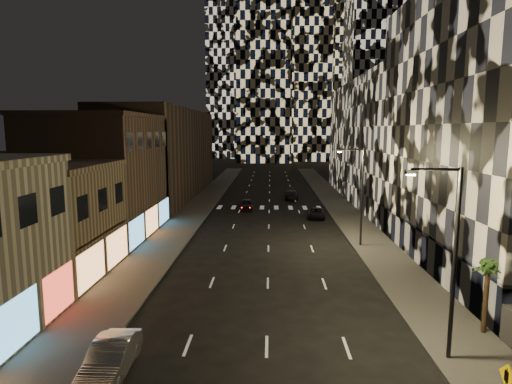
# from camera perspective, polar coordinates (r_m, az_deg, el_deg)

# --- Properties ---
(sidewalk_left) EXTENTS (4.00, 120.00, 0.15)m
(sidewalk_left) POSITION_cam_1_polar(r_m,az_deg,el_deg) (60.97, -7.68, -1.93)
(sidewalk_left) COLOR #47443F
(sidewalk_left) RESTS_ON ground
(sidewalk_right) EXTENTS (4.00, 120.00, 0.15)m
(sidewalk_right) POSITION_cam_1_polar(r_m,az_deg,el_deg) (60.93, 11.22, -2.03)
(sidewalk_right) COLOR #47443F
(sidewalk_right) RESTS_ON ground
(curb_left) EXTENTS (0.20, 120.00, 0.15)m
(curb_left) POSITION_cam_1_polar(r_m,az_deg,el_deg) (60.66, -5.72, -1.95)
(curb_left) COLOR #4C4C47
(curb_left) RESTS_ON ground
(curb_right) EXTENTS (0.20, 120.00, 0.15)m
(curb_right) POSITION_cam_1_polar(r_m,az_deg,el_deg) (60.62, 9.26, -2.03)
(curb_right) COLOR #4C4C47
(curb_right) RESTS_ON ground
(retail_tan) EXTENTS (10.00, 10.00, 8.00)m
(retail_tan) POSITION_cam_1_polar(r_m,az_deg,el_deg) (35.35, -27.18, -3.73)
(retail_tan) COLOR brown
(retail_tan) RESTS_ON ground
(retail_brown) EXTENTS (10.00, 15.00, 12.00)m
(retail_brown) POSITION_cam_1_polar(r_m,az_deg,el_deg) (46.23, -19.86, 1.83)
(retail_brown) COLOR brown
(retail_brown) RESTS_ON ground
(retail_filler_left) EXTENTS (10.00, 40.00, 14.00)m
(retail_filler_left) POSITION_cam_1_polar(r_m,az_deg,el_deg) (71.36, -12.02, 5.04)
(retail_filler_left) COLOR brown
(retail_filler_left) RESTS_ON ground
(midrise_base) EXTENTS (0.60, 25.00, 3.00)m
(midrise_base) POSITION_cam_1_polar(r_m,az_deg,el_deg) (36.98, 21.22, -6.86)
(midrise_base) COLOR #383838
(midrise_base) RESTS_ON ground
(midrise_filler_right) EXTENTS (16.00, 40.00, 18.00)m
(midrise_filler_right) POSITION_cam_1_polar(r_m,az_deg,el_deg) (69.10, 18.75, 6.34)
(midrise_filler_right) COLOR #232326
(midrise_filler_right) RESTS_ON ground
(tower_right_mid) EXTENTS (20.00, 20.00, 100.00)m
(tower_right_mid) POSITION_cam_1_polar(r_m,az_deg,el_deg) (153.41, 16.30, 22.75)
(tower_right_mid) COLOR black
(tower_right_mid) RESTS_ON ground
(tower_left_back) EXTENTS (24.00, 24.00, 120.00)m
(tower_left_back) POSITION_cam_1_polar(r_m,az_deg,el_deg) (181.39, -2.17, 24.00)
(tower_left_back) COLOR black
(tower_left_back) RESTS_ON ground
(tower_center_low) EXTENTS (18.00, 18.00, 95.00)m
(tower_center_low) POSITION_cam_1_polar(r_m,az_deg,el_deg) (153.63, 1.16, 22.08)
(tower_center_low) COLOR black
(tower_center_low) RESTS_ON ground
(streetlight_near) EXTENTS (2.55, 0.25, 9.00)m
(streetlight_near) POSITION_cam_1_polar(r_m,az_deg,el_deg) (21.54, 24.47, -7.10)
(streetlight_near) COLOR black
(streetlight_near) RESTS_ON sidewalk_right
(streetlight_far) EXTENTS (2.55, 0.25, 9.00)m
(streetlight_far) POSITION_cam_1_polar(r_m,az_deg,el_deg) (40.38, 13.65, 0.29)
(streetlight_far) COLOR black
(streetlight_far) RESTS_ON sidewalk_right
(car_silver_parked) EXTENTS (1.75, 4.70, 1.53)m
(car_silver_parked) POSITION_cam_1_polar(r_m,az_deg,el_deg) (21.28, -18.83, -20.29)
(car_silver_parked) COLOR #9C9CA1
(car_silver_parked) RESTS_ON ground
(car_dark_midlane) EXTENTS (1.89, 4.26, 1.42)m
(car_dark_midlane) POSITION_cam_1_polar(r_m,az_deg,el_deg) (58.49, -1.25, -1.66)
(car_dark_midlane) COLOR black
(car_dark_midlane) RESTS_ON ground
(car_dark_oncoming) EXTENTS (2.34, 5.10, 1.44)m
(car_dark_oncoming) POSITION_cam_1_polar(r_m,az_deg,el_deg) (67.46, 4.76, -0.35)
(car_dark_oncoming) COLOR black
(car_dark_oncoming) RESTS_ON ground
(car_dark_rightlane) EXTENTS (2.42, 4.57, 1.22)m
(car_dark_rightlane) POSITION_cam_1_polar(r_m,az_deg,el_deg) (53.33, 8.02, -2.82)
(car_dark_rightlane) COLOR black
(car_dark_rightlane) RESTS_ON ground
(palm_tree) EXTENTS (2.02, 2.03, 3.98)m
(palm_tree) POSITION_cam_1_polar(r_m,az_deg,el_deg) (25.65, 28.53, -9.42)
(palm_tree) COLOR #47331E
(palm_tree) RESTS_ON sidewalk_right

